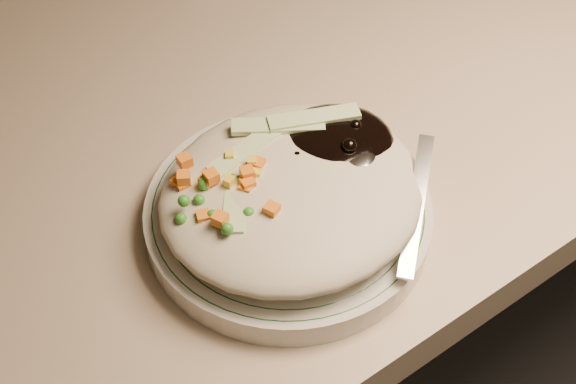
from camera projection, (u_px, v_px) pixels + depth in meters
desk at (221, 190)px, 0.89m from camera, size 1.40×0.70×0.74m
plate at (288, 216)px, 0.59m from camera, size 0.21×0.21×0.02m
plate_rim at (288, 207)px, 0.58m from camera, size 0.20×0.20×0.00m
meal at (294, 185)px, 0.57m from camera, size 0.20×0.19×0.05m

